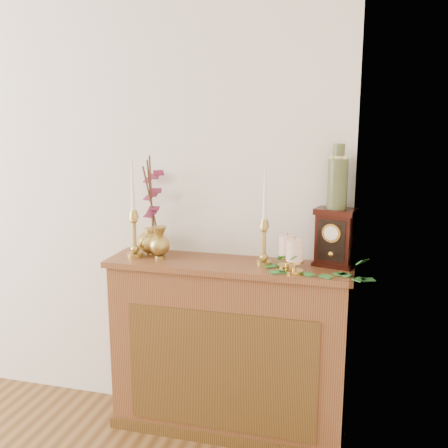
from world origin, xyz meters
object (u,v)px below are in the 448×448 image
(bud_vase, at_px, (160,243))
(ceramic_vase, at_px, (338,180))
(mantel_clock, at_px, (335,238))
(candlestick_center, at_px, (264,234))
(ginger_jar, at_px, (153,209))
(candlestick_left, at_px, (134,226))

(bud_vase, distance_m, ceramic_vase, 0.94)
(bud_vase, height_order, mantel_clock, mantel_clock)
(candlestick_center, bearing_deg, ceramic_vase, 13.98)
(ginger_jar, relative_size, ceramic_vase, 1.70)
(candlestick_center, height_order, ceramic_vase, ceramic_vase)
(bud_vase, relative_size, ceramic_vase, 0.55)
(ginger_jar, relative_size, mantel_clock, 1.85)
(candlestick_left, distance_m, ceramic_vase, 1.05)
(candlestick_center, relative_size, bud_vase, 2.78)
(ceramic_vase, bearing_deg, candlestick_left, -173.82)
(candlestick_left, height_order, mantel_clock, candlestick_left)
(candlestick_center, distance_m, mantel_clock, 0.35)
(candlestick_left, bearing_deg, mantel_clock, 6.04)
(candlestick_left, height_order, ceramic_vase, ceramic_vase)
(candlestick_left, bearing_deg, ginger_jar, 63.33)
(candlestick_center, xyz_separation_m, ceramic_vase, (0.34, 0.08, 0.27))
(bud_vase, relative_size, mantel_clock, 0.60)
(mantel_clock, bearing_deg, ginger_jar, -166.13)
(candlestick_left, bearing_deg, candlestick_center, 2.21)
(candlestick_center, bearing_deg, ginger_jar, 171.71)
(candlestick_center, distance_m, ginger_jar, 0.63)
(bud_vase, distance_m, ginger_jar, 0.21)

